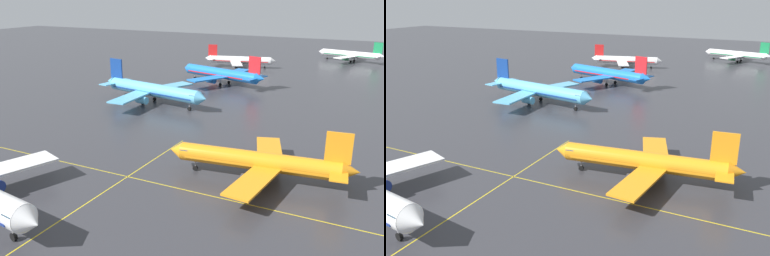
% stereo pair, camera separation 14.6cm
% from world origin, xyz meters
% --- Properties ---
extents(airliner_second_row, '(34.73, 29.76, 10.79)m').
position_xyz_m(airliner_second_row, '(22.42, 44.51, 3.68)').
color(airliner_second_row, orange).
rests_on(airliner_second_row, ground).
extents(airliner_third_row, '(40.22, 34.28, 12.53)m').
position_xyz_m(airliner_third_row, '(-24.44, 82.87, 4.28)').
color(airliner_third_row, '#5BB7E5').
rests_on(airliner_third_row, ground).
extents(airliner_far_left_stand, '(37.53, 32.00, 11.85)m').
position_xyz_m(airliner_far_left_stand, '(-16.11, 118.57, 4.05)').
color(airliner_far_left_stand, blue).
rests_on(airliner_far_left_stand, ground).
extents(airliner_far_right_stand, '(32.38, 27.53, 10.15)m').
position_xyz_m(airliner_far_right_stand, '(-23.06, 156.00, 3.47)').
color(airliner_far_right_stand, white).
rests_on(airliner_far_right_stand, ground).
extents(airliner_distant_taxiway, '(33.00, 28.10, 10.39)m').
position_xyz_m(airliner_distant_taxiway, '(20.50, 197.30, 3.55)').
color(airliner_distant_taxiway, white).
rests_on(airliner_distant_taxiway, ground).
extents(taxiway_markings, '(134.21, 80.98, 0.01)m').
position_xyz_m(taxiway_markings, '(0.00, 16.40, 0.00)').
color(taxiway_markings, yellow).
rests_on(taxiway_markings, ground).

